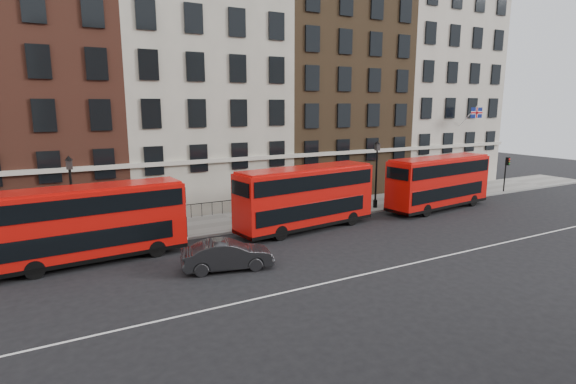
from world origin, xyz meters
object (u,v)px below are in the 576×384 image
bus_c (306,196)px  bus_b (89,222)px  bus_d (439,181)px  car_front (227,255)px  traffic_light (507,168)px

bus_c → bus_b: bearing=172.7°
bus_d → car_front: (-19.73, -4.49, -1.51)m
bus_b → bus_c: bearing=-3.8°
car_front → traffic_light: (30.45, 6.15, 1.69)m
bus_b → car_front: size_ratio=2.16×
bus_c → car_front: bus_c is taller
car_front → traffic_light: 31.11m
traffic_light → bus_d: bearing=-171.2°
bus_c → bus_d: bearing=-7.3°
bus_b → bus_c: size_ratio=0.96×
bus_c → traffic_light: size_ratio=3.13×
car_front → traffic_light: traffic_light is taller
traffic_light → bus_c: bearing=-175.9°
bus_c → traffic_light: (23.10, 1.66, 0.19)m
bus_c → car_front: (-7.35, -4.49, -1.51)m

